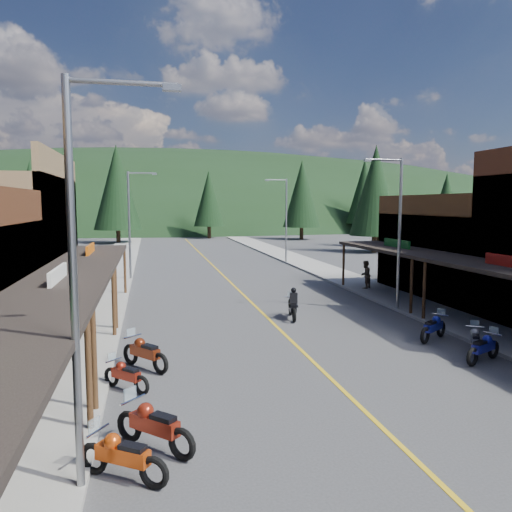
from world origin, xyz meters
TOP-DOWN VIEW (x-y plane):
  - ground at (0.00, 0.00)m, footprint 220.00×220.00m
  - centerline at (0.00, 20.00)m, footprint 0.15×90.00m
  - sidewalk_west at (-8.70, 20.00)m, footprint 3.40×94.00m
  - sidewalk_east at (8.70, 20.00)m, footprint 3.40×94.00m
  - shop_east_3 at (13.75, 11.30)m, footprint 10.90×10.20m
  - streetlight_0 at (-6.95, -6.00)m, footprint 2.16×0.18m
  - streetlight_1 at (-6.95, 22.00)m, footprint 2.16×0.18m
  - streetlight_2 at (6.95, 8.00)m, footprint 2.16×0.18m
  - streetlight_3 at (6.95, 30.00)m, footprint 2.16×0.18m
  - ridge_hill at (0.00, 135.00)m, footprint 310.00×140.00m
  - pine_1 at (-24.00, 70.00)m, footprint 5.88×5.88m
  - pine_2 at (-10.00, 58.00)m, footprint 6.72×6.72m
  - pine_3 at (4.00, 66.00)m, footprint 5.04×5.04m
  - pine_4 at (18.00, 60.00)m, footprint 5.88×5.88m
  - pine_5 at (34.00, 72.00)m, footprint 6.72×6.72m
  - pine_6 at (46.00, 64.00)m, footprint 5.04×5.04m
  - pine_9 at (24.00, 45.00)m, footprint 4.93×4.93m
  - pine_10 at (-18.00, 50.00)m, footprint 5.38×5.38m
  - pine_11 at (20.00, 38.00)m, footprint 5.82×5.82m
  - bike_west_5 at (-6.31, -5.79)m, footprint 2.13×1.75m
  - bike_west_6 at (-5.66, -4.62)m, footprint 2.18×2.17m
  - bike_west_7 at (-6.46, -0.65)m, footprint 1.74×1.75m
  - bike_west_8 at (-5.91, 1.24)m, footprint 2.00×2.23m
  - bike_east_7 at (5.93, -0.54)m, footprint 2.15×1.51m
  - bike_east_8 at (6.29, 0.42)m, footprint 1.63×2.03m
  - bike_east_9 at (5.79, 2.46)m, footprint 2.16×1.78m
  - rider_on_bike at (1.15, 7.44)m, footprint 1.04×2.21m
  - pedestrian_east_b at (8.08, 14.21)m, footprint 1.01×0.95m

SIDE VIEW (x-z plane):
  - ground at x=0.00m, z-range 0.00..0.00m
  - ridge_hill at x=0.00m, z-range -30.00..30.00m
  - centerline at x=0.00m, z-range 0.00..0.01m
  - sidewalk_west at x=-8.70m, z-range 0.00..0.15m
  - sidewalk_east at x=8.70m, z-range 0.00..0.15m
  - bike_west_7 at x=-6.46m, z-range 0.00..1.06m
  - bike_east_8 at x=6.29m, z-range 0.00..1.13m
  - bike_east_7 at x=5.93m, z-range 0.00..1.17m
  - bike_west_5 at x=-6.31m, z-range 0.00..1.20m
  - bike_east_9 at x=5.79m, z-range 0.00..1.21m
  - bike_west_8 at x=-5.91m, z-range 0.00..1.29m
  - rider_on_bike at x=1.15m, z-range -0.16..1.46m
  - bike_west_6 at x=-5.66m, z-range 0.00..1.32m
  - pedestrian_east_b at x=8.08m, z-range 0.15..1.98m
  - shop_east_3 at x=13.75m, z-range -0.57..5.63m
  - streetlight_0 at x=-6.95m, z-range 0.46..8.46m
  - streetlight_1 at x=-6.95m, z-range 0.46..8.46m
  - streetlight_2 at x=6.95m, z-range 0.46..8.46m
  - streetlight_3 at x=6.95m, z-range 0.46..8.46m
  - pine_9 at x=24.00m, z-range 0.98..11.78m
  - pine_3 at x=4.00m, z-range 0.98..11.98m
  - pine_6 at x=46.00m, z-range 0.98..11.98m
  - pine_10 at x=-18.00m, z-range 0.98..12.58m
  - pine_11 at x=20.00m, z-range 0.99..13.39m
  - pine_1 at x=-24.00m, z-range 0.99..13.49m
  - pine_4 at x=18.00m, z-range 0.99..13.49m
  - pine_2 at x=-10.00m, z-range 0.99..14.99m
  - pine_5 at x=34.00m, z-range 0.99..14.99m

